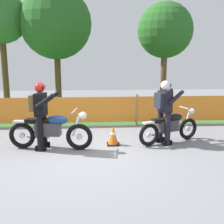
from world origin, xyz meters
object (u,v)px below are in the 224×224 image
object	(u,v)px
motorcycle_trailing	(170,127)
rider_trailing	(164,109)
motorcycle_lead	(51,130)
rider_lead	(41,112)
traffic_cone	(113,135)

from	to	relation	value
motorcycle_trailing	rider_trailing	distance (m)	0.55
motorcycle_lead	motorcycle_trailing	world-z (taller)	motorcycle_lead
rider_lead	traffic_cone	bearing A→B (deg)	14.47
motorcycle_trailing	traffic_cone	size ratio (longest dim) A/B	3.41
rider_lead	motorcycle_lead	bearing A→B (deg)	0.51
rider_trailing	traffic_cone	size ratio (longest dim) A/B	3.19
motorcycle_trailing	traffic_cone	distance (m)	1.55
motorcycle_lead	motorcycle_trailing	size ratio (longest dim) A/B	1.18
motorcycle_lead	traffic_cone	size ratio (longest dim) A/B	4.02
motorcycle_lead	traffic_cone	bearing A→B (deg)	16.47
motorcycle_lead	motorcycle_trailing	bearing A→B (deg)	14.25
motorcycle_trailing	rider_trailing	xyz separation A→B (m)	(-0.19, -0.08, 0.51)
motorcycle_lead	traffic_cone	world-z (taller)	motorcycle_lead
rider_lead	motorcycle_trailing	bearing A→B (deg)	13.31
motorcycle_trailing	traffic_cone	world-z (taller)	motorcycle_trailing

